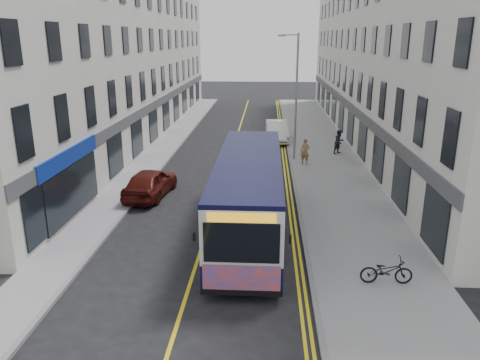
# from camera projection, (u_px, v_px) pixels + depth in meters

# --- Properties ---
(ground) EXTENTS (140.00, 140.00, 0.00)m
(ground) POSITION_uv_depth(u_px,v_px,m) (200.00, 253.00, 17.56)
(ground) COLOR black
(ground) RESTS_ON ground
(pavement_east) EXTENTS (4.50, 64.00, 0.12)m
(pavement_east) POSITION_uv_depth(u_px,v_px,m) (328.00, 168.00, 28.64)
(pavement_east) COLOR gray
(pavement_east) RESTS_ON ground
(pavement_west) EXTENTS (2.00, 64.00, 0.12)m
(pavement_west) POSITION_uv_depth(u_px,v_px,m) (147.00, 165.00, 29.27)
(pavement_west) COLOR gray
(pavement_west) RESTS_ON ground
(kerb_east) EXTENTS (0.18, 64.00, 0.13)m
(kerb_east) POSITION_uv_depth(u_px,v_px,m) (292.00, 168.00, 28.76)
(kerb_east) COLOR slate
(kerb_east) RESTS_ON ground
(kerb_west) EXTENTS (0.18, 64.00, 0.13)m
(kerb_west) POSITION_uv_depth(u_px,v_px,m) (163.00, 166.00, 29.21)
(kerb_west) COLOR slate
(kerb_west) RESTS_ON ground
(road_centre_line) EXTENTS (0.12, 64.00, 0.01)m
(road_centre_line) POSITION_uv_depth(u_px,v_px,m) (227.00, 168.00, 29.01)
(road_centre_line) COLOR yellow
(road_centre_line) RESTS_ON ground
(road_dbl_yellow_inner) EXTENTS (0.10, 64.00, 0.01)m
(road_dbl_yellow_inner) POSITION_uv_depth(u_px,v_px,m) (284.00, 169.00, 28.81)
(road_dbl_yellow_inner) COLOR yellow
(road_dbl_yellow_inner) RESTS_ON ground
(road_dbl_yellow_outer) EXTENTS (0.10, 64.00, 0.01)m
(road_dbl_yellow_outer) POSITION_uv_depth(u_px,v_px,m) (288.00, 169.00, 28.80)
(road_dbl_yellow_outer) COLOR yellow
(road_dbl_yellow_outer) RESTS_ON ground
(terrace_east) EXTENTS (6.00, 46.00, 13.00)m
(terrace_east) POSITION_uv_depth(u_px,v_px,m) (389.00, 54.00, 35.04)
(terrace_east) COLOR silver
(terrace_east) RESTS_ON ground
(terrace_west) EXTENTS (6.00, 46.00, 13.00)m
(terrace_west) POSITION_uv_depth(u_px,v_px,m) (120.00, 54.00, 36.19)
(terrace_west) COLOR silver
(terrace_west) RESTS_ON ground
(streetlamp) EXTENTS (1.32, 0.18, 8.00)m
(streetlamp) POSITION_uv_depth(u_px,v_px,m) (295.00, 93.00, 29.39)
(streetlamp) COLOR gray
(streetlamp) RESTS_ON ground
(city_bus) EXTENTS (2.57, 10.99, 3.19)m
(city_bus) POSITION_uv_depth(u_px,v_px,m) (249.00, 192.00, 18.92)
(city_bus) COLOR black
(city_bus) RESTS_ON ground
(bicycle) EXTENTS (1.69, 0.60, 0.88)m
(bicycle) POSITION_uv_depth(u_px,v_px,m) (386.00, 271.00, 15.07)
(bicycle) COLOR black
(bicycle) RESTS_ON pavement_east
(pedestrian_near) EXTENTS (0.69, 0.58, 1.61)m
(pedestrian_near) POSITION_uv_depth(u_px,v_px,m) (305.00, 152.00, 29.13)
(pedestrian_near) COLOR #8E6340
(pedestrian_near) RESTS_ON pavement_east
(pedestrian_far) EXTENTS (1.01, 0.98, 1.63)m
(pedestrian_far) POSITION_uv_depth(u_px,v_px,m) (339.00, 142.00, 31.78)
(pedestrian_far) COLOR black
(pedestrian_far) RESTS_ON pavement_east
(car_white) EXTENTS (1.83, 4.78, 1.55)m
(car_white) POSITION_uv_depth(u_px,v_px,m) (277.00, 131.00, 36.22)
(car_white) COLOR silver
(car_white) RESTS_ON ground
(car_maroon) EXTENTS (2.24, 4.48, 1.47)m
(car_maroon) POSITION_uv_depth(u_px,v_px,m) (150.00, 182.00, 23.61)
(car_maroon) COLOR #4C110C
(car_maroon) RESTS_ON ground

